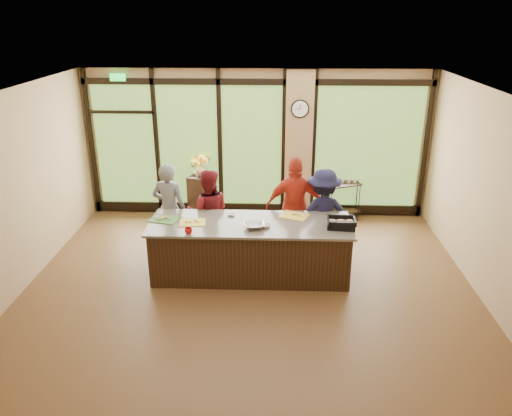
# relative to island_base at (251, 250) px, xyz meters

# --- Properties ---
(floor) EXTENTS (7.00, 7.00, 0.00)m
(floor) POSITION_rel_island_base_xyz_m (0.00, -0.30, -0.44)
(floor) COLOR brown
(floor) RESTS_ON ground
(ceiling) EXTENTS (7.00, 7.00, 0.00)m
(ceiling) POSITION_rel_island_base_xyz_m (0.00, -0.30, 2.56)
(ceiling) COLOR silver
(ceiling) RESTS_ON back_wall
(back_wall) EXTENTS (7.00, 0.00, 7.00)m
(back_wall) POSITION_rel_island_base_xyz_m (0.00, 2.70, 1.06)
(back_wall) COLOR tan
(back_wall) RESTS_ON floor
(left_wall) EXTENTS (0.00, 6.00, 6.00)m
(left_wall) POSITION_rel_island_base_xyz_m (-3.50, -0.30, 1.06)
(left_wall) COLOR tan
(left_wall) RESTS_ON floor
(right_wall) EXTENTS (0.00, 6.00, 6.00)m
(right_wall) POSITION_rel_island_base_xyz_m (3.50, -0.30, 1.06)
(right_wall) COLOR tan
(right_wall) RESTS_ON floor
(window_wall) EXTENTS (6.90, 0.12, 3.00)m
(window_wall) POSITION_rel_island_base_xyz_m (0.16, 2.65, 0.95)
(window_wall) COLOR tan
(window_wall) RESTS_ON floor
(island_base) EXTENTS (3.10, 1.00, 0.88)m
(island_base) POSITION_rel_island_base_xyz_m (0.00, 0.00, 0.00)
(island_base) COLOR black
(island_base) RESTS_ON floor
(countertop) EXTENTS (3.20, 1.10, 0.04)m
(countertop) POSITION_rel_island_base_xyz_m (0.00, 0.00, 0.46)
(countertop) COLOR #6F675C
(countertop) RESTS_ON island_base
(wall_clock) EXTENTS (0.36, 0.04, 0.36)m
(wall_clock) POSITION_rel_island_base_xyz_m (0.85, 2.57, 1.81)
(wall_clock) COLOR black
(wall_clock) RESTS_ON window_wall
(cook_left) EXTENTS (0.67, 0.51, 1.66)m
(cook_left) POSITION_rel_island_base_xyz_m (-1.45, 0.77, 0.39)
(cook_left) COLOR slate
(cook_left) RESTS_ON floor
(cook_midleft) EXTENTS (0.80, 0.65, 1.55)m
(cook_midleft) POSITION_rel_island_base_xyz_m (-0.77, 0.76, 0.33)
(cook_midleft) COLOR maroon
(cook_midleft) RESTS_ON floor
(cook_midright) EXTENTS (1.04, 0.46, 1.75)m
(cook_midright) POSITION_rel_island_base_xyz_m (0.74, 0.85, 0.44)
(cook_midright) COLOR #B22F1B
(cook_midright) RESTS_ON floor
(cook_right) EXTENTS (1.11, 0.74, 1.60)m
(cook_right) POSITION_rel_island_base_xyz_m (1.21, 0.70, 0.36)
(cook_right) COLOR #171733
(cook_right) RESTS_ON floor
(roasting_pan) EXTENTS (0.46, 0.37, 0.07)m
(roasting_pan) POSITION_rel_island_base_xyz_m (1.41, -0.11, 0.52)
(roasting_pan) COLOR black
(roasting_pan) RESTS_ON countertop
(mixing_bowl) EXTENTS (0.37, 0.37, 0.08)m
(mixing_bowl) POSITION_rel_island_base_xyz_m (0.07, -0.19, 0.52)
(mixing_bowl) COLOR silver
(mixing_bowl) RESTS_ON countertop
(cutting_board_left) EXTENTS (0.52, 0.43, 0.01)m
(cutting_board_left) POSITION_rel_island_base_xyz_m (-1.39, 0.08, 0.49)
(cutting_board_left) COLOR #3F7C2D
(cutting_board_left) RESTS_ON countertop
(cutting_board_center) EXTENTS (0.44, 0.35, 0.01)m
(cutting_board_center) POSITION_rel_island_base_xyz_m (-0.91, -0.04, 0.49)
(cutting_board_center) COLOR yellow
(cutting_board_center) RESTS_ON countertop
(cutting_board_right) EXTENTS (0.53, 0.48, 0.01)m
(cutting_board_right) POSITION_rel_island_base_xyz_m (0.70, 0.31, 0.49)
(cutting_board_right) COLOR yellow
(cutting_board_right) RESTS_ON countertop
(prep_bowl_near) EXTENTS (0.16, 0.16, 0.05)m
(prep_bowl_near) POSITION_rel_island_base_xyz_m (-1.45, 0.10, 0.50)
(prep_bowl_near) COLOR white
(prep_bowl_near) RESTS_ON countertop
(prep_bowl_mid) EXTENTS (0.17, 0.17, 0.05)m
(prep_bowl_mid) POSITION_rel_island_base_xyz_m (0.25, -0.16, 0.50)
(prep_bowl_mid) COLOR white
(prep_bowl_mid) RESTS_ON countertop
(prep_bowl_far) EXTENTS (0.15, 0.15, 0.03)m
(prep_bowl_far) POSITION_rel_island_base_xyz_m (-0.33, 0.29, 0.50)
(prep_bowl_far) COLOR white
(prep_bowl_far) RESTS_ON countertop
(red_ramekin) EXTENTS (0.12, 0.12, 0.09)m
(red_ramekin) POSITION_rel_island_base_xyz_m (-0.91, -0.44, 0.53)
(red_ramekin) COLOR #A61110
(red_ramekin) RESTS_ON countertop
(flower_stand) EXTENTS (0.58, 0.58, 0.88)m
(flower_stand) POSITION_rel_island_base_xyz_m (-1.14, 2.45, 0.00)
(flower_stand) COLOR black
(flower_stand) RESTS_ON floor
(flower_vase) EXTENTS (0.30, 0.30, 0.28)m
(flower_vase) POSITION_rel_island_base_xyz_m (-1.14, 2.45, 0.58)
(flower_vase) COLOR #9A7A54
(flower_vase) RESTS_ON flower_stand
(bar_cart) EXTENTS (0.71, 0.56, 0.85)m
(bar_cart) POSITION_rel_island_base_xyz_m (1.81, 2.45, 0.07)
(bar_cart) COLOR black
(bar_cart) RESTS_ON floor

